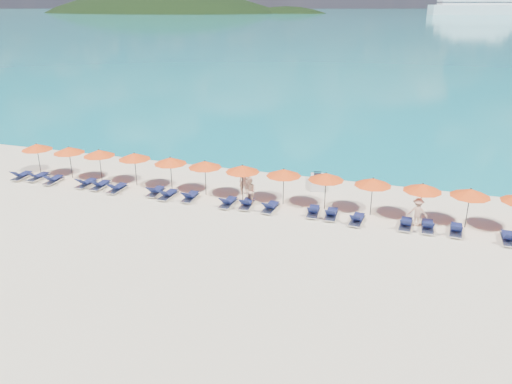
% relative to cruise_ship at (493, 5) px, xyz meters
% --- Properties ---
extents(ground, '(1400.00, 1400.00, 0.00)m').
position_rel_cruise_ship_xyz_m(ground, '(-65.17, -559.84, -8.99)').
color(ground, beige).
extents(sea, '(1600.00, 1300.00, 0.01)m').
position_rel_cruise_ship_xyz_m(sea, '(-65.17, 100.16, -8.98)').
color(sea, '#1FA9B2').
rests_on(sea, ground).
extents(headland_main, '(374.00, 242.00, 126.50)m').
position_rel_cruise_ship_xyz_m(headland_main, '(-365.17, -19.84, -46.99)').
color(headland_main, black).
rests_on(headland_main, ground).
extents(headland_small, '(162.00, 126.00, 85.50)m').
position_rel_cruise_ship_xyz_m(headland_small, '(-215.17, 0.16, -43.99)').
color(headland_small, black).
rests_on(headland_small, ground).
extents(cruise_ship, '(123.63, 59.51, 34.54)m').
position_rel_cruise_ship_xyz_m(cruise_ship, '(0.00, 0.00, 0.00)').
color(cruise_ship, white).
rests_on(cruise_ship, ground).
extents(jetski, '(1.33, 2.44, 0.82)m').
position_rel_cruise_ship_xyz_m(jetski, '(-62.67, -551.54, -8.65)').
color(jetski, silver).
rests_on(jetski, ground).
extents(beachgoer_a, '(0.74, 0.64, 1.70)m').
position_rel_cruise_ship_xyz_m(beachgoer_a, '(-66.77, -554.43, -8.14)').
color(beachgoer_a, tan).
rests_on(beachgoer_a, ground).
extents(beachgoer_b, '(0.97, 0.89, 1.74)m').
position_rel_cruise_ship_xyz_m(beachgoer_b, '(-65.83, -556.06, -8.12)').
color(beachgoer_b, tan).
rests_on(beachgoer_b, ground).
extents(beachgoer_c, '(1.05, 0.51, 1.60)m').
position_rel_cruise_ship_xyz_m(beachgoer_c, '(-56.24, -555.96, -8.18)').
color(beachgoer_c, tan).
rests_on(beachgoer_c, ground).
extents(umbrella_0, '(2.10, 2.10, 2.28)m').
position_rel_cruise_ship_xyz_m(umbrella_0, '(-81.76, -555.31, -6.97)').
color(umbrella_0, black).
rests_on(umbrella_0, ground).
extents(umbrella_1, '(2.10, 2.10, 2.28)m').
position_rel_cruise_ship_xyz_m(umbrella_1, '(-79.13, -555.26, -6.97)').
color(umbrella_1, black).
rests_on(umbrella_1, ground).
extents(umbrella_2, '(2.10, 2.10, 2.28)m').
position_rel_cruise_ship_xyz_m(umbrella_2, '(-76.76, -555.22, -6.97)').
color(umbrella_2, black).
rests_on(umbrella_2, ground).
extents(umbrella_3, '(2.10, 2.10, 2.28)m').
position_rel_cruise_ship_xyz_m(umbrella_3, '(-74.11, -555.15, -6.97)').
color(umbrella_3, black).
rests_on(umbrella_3, ground).
extents(umbrella_4, '(2.10, 2.10, 2.28)m').
position_rel_cruise_ship_xyz_m(umbrella_4, '(-71.43, -555.27, -6.97)').
color(umbrella_4, black).
rests_on(umbrella_4, ground).
extents(umbrella_5, '(2.10, 2.10, 2.28)m').
position_rel_cruise_ship_xyz_m(umbrella_5, '(-69.03, -555.28, -6.97)').
color(umbrella_5, black).
rests_on(umbrella_5, ground).
extents(umbrella_6, '(2.10, 2.10, 2.28)m').
position_rel_cruise_ship_xyz_m(umbrella_6, '(-66.52, -555.36, -6.97)').
color(umbrella_6, black).
rests_on(umbrella_6, ground).
extents(umbrella_7, '(2.10, 2.10, 2.28)m').
position_rel_cruise_ship_xyz_m(umbrella_7, '(-63.96, -555.28, -6.97)').
color(umbrella_7, black).
rests_on(umbrella_7, ground).
extents(umbrella_8, '(2.10, 2.10, 2.28)m').
position_rel_cruise_ship_xyz_m(umbrella_8, '(-61.45, -555.21, -6.97)').
color(umbrella_8, black).
rests_on(umbrella_8, ground).
extents(umbrella_9, '(2.10, 2.10, 2.28)m').
position_rel_cruise_ship_xyz_m(umbrella_9, '(-58.78, -555.28, -6.97)').
color(umbrella_9, black).
rests_on(umbrella_9, ground).
extents(umbrella_10, '(2.10, 2.10, 2.28)m').
position_rel_cruise_ship_xyz_m(umbrella_10, '(-56.13, -555.35, -6.97)').
color(umbrella_10, black).
rests_on(umbrella_10, ground).
extents(umbrella_11, '(2.10, 2.10, 2.28)m').
position_rel_cruise_ship_xyz_m(umbrella_11, '(-53.72, -555.37, -6.97)').
color(umbrella_11, black).
rests_on(umbrella_11, ground).
extents(lounger_0, '(0.76, 1.75, 0.66)m').
position_rel_cruise_ship_xyz_m(lounger_0, '(-82.34, -556.53, -8.75)').
color(lounger_0, silver).
rests_on(lounger_0, ground).
extents(lounger_1, '(0.70, 1.73, 0.66)m').
position_rel_cruise_ship_xyz_m(lounger_1, '(-81.12, -556.34, -8.75)').
color(lounger_1, silver).
rests_on(lounger_1, ground).
extents(lounger_2, '(0.76, 1.74, 0.66)m').
position_rel_cruise_ship_xyz_m(lounger_2, '(-79.68, -556.55, -8.75)').
color(lounger_2, silver).
rests_on(lounger_2, ground).
extents(lounger_3, '(0.71, 1.73, 0.66)m').
position_rel_cruise_ship_xyz_m(lounger_3, '(-77.15, -556.41, -8.75)').
color(lounger_3, silver).
rests_on(lounger_3, ground).
extents(lounger_4, '(0.63, 1.70, 0.66)m').
position_rel_cruise_ship_xyz_m(lounger_4, '(-76.06, -556.44, -8.75)').
color(lounger_4, silver).
rests_on(lounger_4, ground).
extents(lounger_5, '(0.63, 1.70, 0.66)m').
position_rel_cruise_ship_xyz_m(lounger_5, '(-74.68, -556.59, -8.75)').
color(lounger_5, silver).
rests_on(lounger_5, ground).
extents(lounger_6, '(0.68, 1.72, 0.66)m').
position_rel_cruise_ship_xyz_m(lounger_6, '(-72.04, -556.32, -8.75)').
color(lounger_6, silver).
rests_on(lounger_6, ground).
extents(lounger_7, '(0.68, 1.72, 0.66)m').
position_rel_cruise_ship_xyz_m(lounger_7, '(-71.03, -556.59, -8.75)').
color(lounger_7, silver).
rests_on(lounger_7, ground).
extents(lounger_8, '(0.70, 1.73, 0.66)m').
position_rel_cruise_ship_xyz_m(lounger_8, '(-69.57, -556.47, -8.75)').
color(lounger_8, silver).
rests_on(lounger_8, ground).
extents(lounger_9, '(0.68, 1.72, 0.66)m').
position_rel_cruise_ship_xyz_m(lounger_9, '(-67.01, -556.59, -8.75)').
color(lounger_9, silver).
rests_on(lounger_9, ground).
extents(lounger_10, '(0.76, 1.75, 0.66)m').
position_rel_cruise_ship_xyz_m(lounger_10, '(-65.89, -556.42, -8.75)').
color(lounger_10, silver).
rests_on(lounger_10, ground).
extents(lounger_11, '(0.73, 1.74, 0.66)m').
position_rel_cruise_ship_xyz_m(lounger_11, '(-64.39, -556.49, -8.75)').
color(lounger_11, silver).
rests_on(lounger_11, ground).
extents(lounger_12, '(0.77, 1.75, 0.66)m').
position_rel_cruise_ship_xyz_m(lounger_12, '(-61.88, -556.32, -8.75)').
color(lounger_12, silver).
rests_on(lounger_12, ground).
extents(lounger_13, '(0.70, 1.73, 0.66)m').
position_rel_cruise_ship_xyz_m(lounger_13, '(-60.84, -556.37, -8.75)').
color(lounger_13, silver).
rests_on(lounger_13, ground).
extents(lounger_14, '(0.75, 1.74, 0.66)m').
position_rel_cruise_ship_xyz_m(lounger_14, '(-59.36, -556.66, -8.75)').
color(lounger_14, silver).
rests_on(lounger_14, ground).
extents(lounger_15, '(0.71, 1.73, 0.66)m').
position_rel_cruise_ship_xyz_m(lounger_15, '(-56.77, -556.44, -8.75)').
color(lounger_15, silver).
rests_on(lounger_15, ground).
extents(lounger_16, '(0.68, 1.72, 0.66)m').
position_rel_cruise_ship_xyz_m(lounger_16, '(-55.65, -556.40, -8.75)').
color(lounger_16, silver).
rests_on(lounger_16, ground).
extents(lounger_17, '(0.72, 1.73, 0.66)m').
position_rel_cruise_ship_xyz_m(lounger_17, '(-54.22, -556.38, -8.75)').
color(lounger_17, silver).
rests_on(lounger_17, ground).
extents(lounger_18, '(0.63, 1.70, 0.66)m').
position_rel_cruise_ship_xyz_m(lounger_18, '(-51.75, -556.62, -8.75)').
color(lounger_18, silver).
rests_on(lounger_18, ground).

